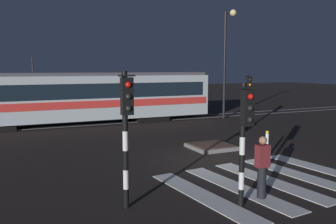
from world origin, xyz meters
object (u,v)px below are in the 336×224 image
object	(u,v)px
traffic_light_kerb_mid_left	(245,126)
bollard_island_edge	(267,145)
tram	(78,97)
traffic_light_corner_near_left	(126,119)
traffic_light_corner_far_right	(248,93)
street_lamp_trackside_right	(227,51)
pedestrian_waiting_at_kerb	(262,167)

from	to	relation	value
traffic_light_kerb_mid_left	bollard_island_edge	bearing A→B (deg)	43.87
tram	bollard_island_edge	world-z (taller)	tram
bollard_island_edge	traffic_light_corner_near_left	bearing A→B (deg)	-158.60
traffic_light_corner_far_right	street_lamp_trackside_right	size ratio (longest dim) A/B	0.43
traffic_light_kerb_mid_left	tram	bearing A→B (deg)	93.98
street_lamp_trackside_right	traffic_light_corner_near_left	bearing A→B (deg)	-131.92
tram	street_lamp_trackside_right	bearing A→B (deg)	-9.83
traffic_light_corner_far_right	street_lamp_trackside_right	bearing A→B (deg)	70.78
traffic_light_kerb_mid_left	traffic_light_corner_near_left	world-z (taller)	traffic_light_corner_near_left
traffic_light_corner_near_left	traffic_light_corner_far_right	bearing A→B (deg)	39.90
tram	bollard_island_edge	bearing A→B (deg)	-67.51
street_lamp_trackside_right	tram	size ratio (longest dim) A/B	0.42
traffic_light_corner_far_right	tram	size ratio (longest dim) A/B	0.18
traffic_light_corner_far_right	tram	distance (m)	10.34
tram	pedestrian_waiting_at_kerb	distance (m)	15.41
traffic_light_corner_near_left	pedestrian_waiting_at_kerb	world-z (taller)	traffic_light_corner_near_left
street_lamp_trackside_right	bollard_island_edge	distance (m)	12.03
street_lamp_trackside_right	tram	distance (m)	10.40
traffic_light_corner_far_right	traffic_light_kerb_mid_left	xyz separation A→B (m)	(-7.19, -9.39, -0.03)
tram	pedestrian_waiting_at_kerb	world-z (taller)	tram
traffic_light_corner_far_right	pedestrian_waiting_at_kerb	size ratio (longest dim) A/B	1.87
traffic_light_corner_far_right	bollard_island_edge	distance (m)	6.79
traffic_light_kerb_mid_left	pedestrian_waiting_at_kerb	size ratio (longest dim) A/B	1.84
pedestrian_waiting_at_kerb	bollard_island_edge	distance (m)	4.54
traffic_light_corner_far_right	traffic_light_kerb_mid_left	distance (m)	11.83
traffic_light_kerb_mid_left	bollard_island_edge	xyz separation A→B (m)	(3.84, 3.69, -1.52)
traffic_light_corner_near_left	bollard_island_edge	xyz separation A→B (m)	(6.53, 2.56, -1.71)
traffic_light_kerb_mid_left	tram	world-z (taller)	tram
traffic_light_kerb_mid_left	street_lamp_trackside_right	bearing A→B (deg)	57.75
tram	pedestrian_waiting_at_kerb	bearing A→B (deg)	-82.86
bollard_island_edge	traffic_light_kerb_mid_left	bearing A→B (deg)	-136.13
pedestrian_waiting_at_kerb	traffic_light_corner_near_left	bearing A→B (deg)	166.86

